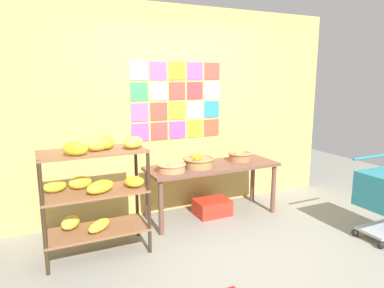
{
  "coord_description": "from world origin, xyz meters",
  "views": [
    {
      "loc": [
        -1.79,
        -2.64,
        1.77
      ],
      "look_at": [
        -0.13,
        0.89,
        1.02
      ],
      "focal_mm": 32.72,
      "sensor_mm": 36.0,
      "label": 1
    }
  ],
  "objects_px": {
    "fruit_basket_back_left": "(198,161)",
    "display_table": "(213,171)",
    "fruit_basket_left": "(171,167)",
    "fruit_basket_right": "(240,156)",
    "banana_shelf_unit": "(96,185)",
    "produce_crate_under_table": "(212,207)"
  },
  "relations": [
    {
      "from": "banana_shelf_unit",
      "to": "fruit_basket_left",
      "type": "xyz_separation_m",
      "value": [
        0.92,
        0.3,
        0.01
      ]
    },
    {
      "from": "display_table",
      "to": "fruit_basket_right",
      "type": "relative_size",
      "value": 5.45
    },
    {
      "from": "fruit_basket_back_left",
      "to": "fruit_basket_left",
      "type": "bearing_deg",
      "value": -174.14
    },
    {
      "from": "banana_shelf_unit",
      "to": "display_table",
      "type": "relative_size",
      "value": 0.72
    },
    {
      "from": "banana_shelf_unit",
      "to": "fruit_basket_back_left",
      "type": "distance_m",
      "value": 1.33
    },
    {
      "from": "banana_shelf_unit",
      "to": "produce_crate_under_table",
      "type": "height_order",
      "value": "banana_shelf_unit"
    },
    {
      "from": "banana_shelf_unit",
      "to": "fruit_basket_left",
      "type": "relative_size",
      "value": 3.48
    },
    {
      "from": "fruit_basket_back_left",
      "to": "display_table",
      "type": "bearing_deg",
      "value": 8.37
    },
    {
      "from": "banana_shelf_unit",
      "to": "fruit_basket_right",
      "type": "xyz_separation_m",
      "value": [
        1.93,
        0.41,
        0.02
      ]
    },
    {
      "from": "produce_crate_under_table",
      "to": "fruit_basket_right",
      "type": "bearing_deg",
      "value": 1.08
    },
    {
      "from": "fruit_basket_back_left",
      "to": "fruit_basket_left",
      "type": "xyz_separation_m",
      "value": [
        -0.37,
        -0.04,
        -0.02
      ]
    },
    {
      "from": "produce_crate_under_table",
      "to": "fruit_basket_left",
      "type": "bearing_deg",
      "value": -170.48
    },
    {
      "from": "fruit_basket_left",
      "to": "banana_shelf_unit",
      "type": "bearing_deg",
      "value": -162.17
    },
    {
      "from": "fruit_basket_left",
      "to": "fruit_basket_back_left",
      "type": "bearing_deg",
      "value": 5.86
    },
    {
      "from": "display_table",
      "to": "produce_crate_under_table",
      "type": "distance_m",
      "value": 0.5
    },
    {
      "from": "banana_shelf_unit",
      "to": "display_table",
      "type": "distance_m",
      "value": 1.56
    },
    {
      "from": "fruit_basket_left",
      "to": "fruit_basket_right",
      "type": "bearing_deg",
      "value": 6.16
    },
    {
      "from": "fruit_basket_right",
      "to": "produce_crate_under_table",
      "type": "xyz_separation_m",
      "value": [
        -0.41,
        -0.01,
        -0.64
      ]
    },
    {
      "from": "banana_shelf_unit",
      "to": "fruit_basket_back_left",
      "type": "relative_size",
      "value": 3.16
    },
    {
      "from": "display_table",
      "to": "fruit_basket_back_left",
      "type": "xyz_separation_m",
      "value": [
        -0.22,
        -0.03,
        0.16
      ]
    },
    {
      "from": "fruit_basket_right",
      "to": "fruit_basket_back_left",
      "type": "bearing_deg",
      "value": -173.66
    },
    {
      "from": "fruit_basket_back_left",
      "to": "produce_crate_under_table",
      "type": "distance_m",
      "value": 0.69
    }
  ]
}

